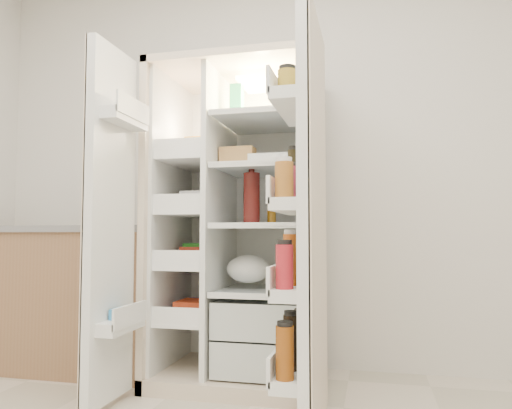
# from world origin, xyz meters

# --- Properties ---
(wall_back) EXTENTS (4.00, 0.02, 2.70)m
(wall_back) POSITION_xyz_m (0.00, 2.00, 1.35)
(wall_back) COLOR silver
(wall_back) RESTS_ON floor
(refrigerator) EXTENTS (0.92, 0.70, 1.80)m
(refrigerator) POSITION_xyz_m (-0.14, 1.65, 0.74)
(refrigerator) COLOR beige
(refrigerator) RESTS_ON floor
(freezer_door) EXTENTS (0.15, 0.40, 1.72)m
(freezer_door) POSITION_xyz_m (-0.65, 1.05, 0.89)
(freezer_door) COLOR white
(freezer_door) RESTS_ON floor
(fridge_door) EXTENTS (0.17, 0.58, 1.72)m
(fridge_door) POSITION_xyz_m (0.33, 0.96, 0.87)
(fridge_door) COLOR white
(fridge_door) RESTS_ON floor
(kitchen_counter) EXTENTS (1.22, 0.65, 0.89)m
(kitchen_counter) POSITION_xyz_m (-1.25, 1.68, 0.45)
(kitchen_counter) COLOR #8B6545
(kitchen_counter) RESTS_ON floor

